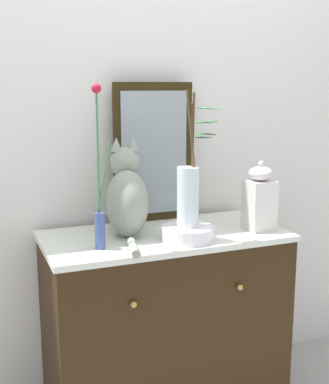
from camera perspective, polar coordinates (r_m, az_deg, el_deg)
wall_back at (r=2.43m, az=-2.87°, el=8.11°), size 4.40×0.08×2.60m
sideboard at (r=2.36m, az=0.00°, el=-14.28°), size 1.03×0.52×0.83m
mirror_leaning at (r=2.37m, az=-1.23°, el=4.33°), size 0.37×0.03×0.63m
cat_sitting at (r=2.15m, az=-4.15°, el=-0.50°), size 0.22×0.43×0.41m
vase_slim_green at (r=1.98m, az=-7.18°, el=-0.99°), size 0.07×0.04×0.63m
bowl_porcelain at (r=2.12m, az=2.54°, el=-4.55°), size 0.22×0.22×0.06m
vase_glass_clear at (r=2.07m, az=2.71°, el=0.14°), size 0.17×0.15×0.55m
jar_lidded_porcelain at (r=2.28m, az=10.43°, el=-0.77°), size 0.12×0.12×0.30m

